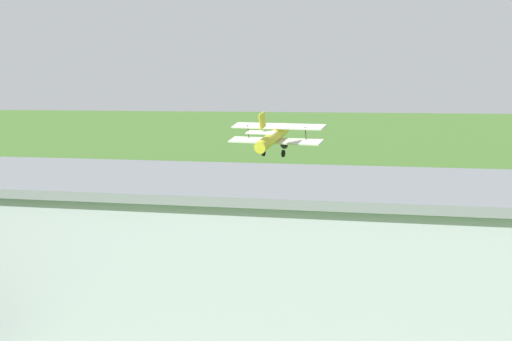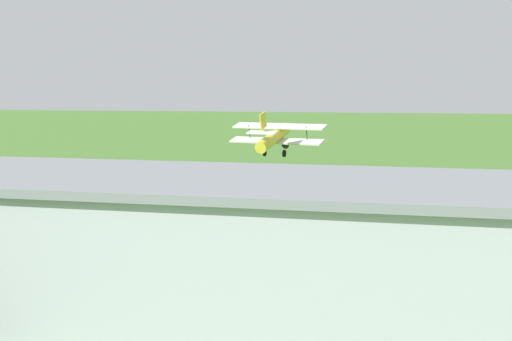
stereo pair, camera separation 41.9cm
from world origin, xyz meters
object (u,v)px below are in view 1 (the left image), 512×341
Objects in this scene: hangar at (178,244)px; person_at_fence_line at (478,252)px; person_crossing_taxiway at (158,219)px; person_beside_truck at (204,219)px; biplane at (274,137)px.

person_at_fence_line is at bearing -141.43° from hangar.
person_beside_truck is at bearing -164.91° from person_crossing_taxiway.
hangar is 3.53× the size of biplane.
hangar reaches higher than person_beside_truck.
person_crossing_taxiway is at bearing -14.90° from person_at_fence_line.
person_crossing_taxiway is at bearing -67.64° from hangar.
hangar is 19.16× the size of person_beside_truck.
person_crossing_taxiway reaches higher than person_at_fence_line.
person_beside_truck reaches higher than person_at_fence_line.
person_crossing_taxiway is (3.00, 0.81, 0.07)m from person_beside_truck.
person_at_fence_line is 0.91× the size of person_crossing_taxiway.
person_beside_truck is at bearing -77.81° from hangar.
biplane is (1.69, -32.84, 2.33)m from hangar.
hangar is at bearing 102.19° from person_beside_truck.
hangar is at bearing 112.36° from person_crossing_taxiway.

